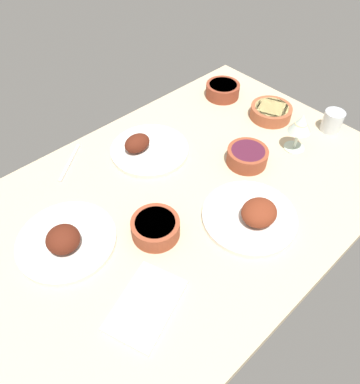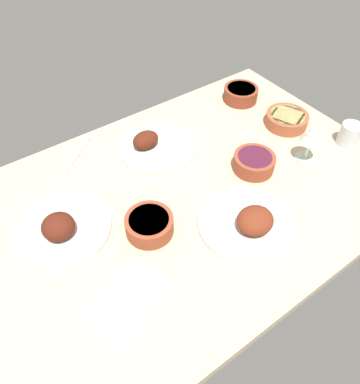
% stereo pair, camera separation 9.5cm
% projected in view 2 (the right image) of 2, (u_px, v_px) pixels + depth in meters
% --- Properties ---
extents(dining_table, '(1.40, 0.90, 0.04)m').
position_uv_depth(dining_table, '(180.00, 201.00, 1.12)').
color(dining_table, '#C6B28E').
rests_on(dining_table, ground).
extents(plate_near_viewer, '(0.27, 0.27, 0.07)m').
position_uv_depth(plate_near_viewer, '(155.00, 146.00, 1.24)').
color(plate_near_viewer, silver).
rests_on(plate_near_viewer, dining_table).
extents(plate_center_main, '(0.27, 0.27, 0.08)m').
position_uv_depth(plate_center_main, '(249.00, 223.00, 1.01)').
color(plate_center_main, silver).
rests_on(plate_center_main, dining_table).
extents(plate_far_side, '(0.27, 0.27, 0.08)m').
position_uv_depth(plate_far_side, '(62.00, 228.00, 1.00)').
color(plate_far_side, silver).
rests_on(plate_far_side, dining_table).
extents(bowl_pasta, '(0.15, 0.15, 0.05)m').
position_uv_depth(bowl_pasta, '(287.00, 119.00, 1.33)').
color(bowl_pasta, '#A35133').
rests_on(bowl_pasta, dining_table).
extents(bowl_onions, '(0.14, 0.14, 0.05)m').
position_uv_depth(bowl_onions, '(254.00, 162.00, 1.17)').
color(bowl_onions, brown).
rests_on(bowl_onions, dining_table).
extents(bowl_sauce, '(0.14, 0.14, 0.05)m').
position_uv_depth(bowl_sauce, '(149.00, 224.00, 1.00)').
color(bowl_sauce, brown).
rests_on(bowl_sauce, dining_table).
extents(bowl_soup, '(0.14, 0.14, 0.05)m').
position_uv_depth(bowl_soup, '(241.00, 93.00, 1.44)').
color(bowl_soup, brown).
rests_on(bowl_soup, dining_table).
extents(wine_glass, '(0.08, 0.08, 0.14)m').
position_uv_depth(wine_glass, '(313.00, 135.00, 1.15)').
color(wine_glass, silver).
rests_on(wine_glass, dining_table).
extents(water_tumbler, '(0.07, 0.07, 0.08)m').
position_uv_depth(water_tumbler, '(349.00, 134.00, 1.25)').
color(water_tumbler, silver).
rests_on(water_tumbler, dining_table).
extents(folded_napkin, '(0.23, 0.19, 0.01)m').
position_uv_depth(folded_napkin, '(128.00, 300.00, 0.87)').
color(folded_napkin, white).
rests_on(folded_napkin, dining_table).
extents(fork_loose, '(0.15, 0.12, 0.01)m').
position_uv_depth(fork_loose, '(79.00, 153.00, 1.24)').
color(fork_loose, silver).
rests_on(fork_loose, dining_table).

